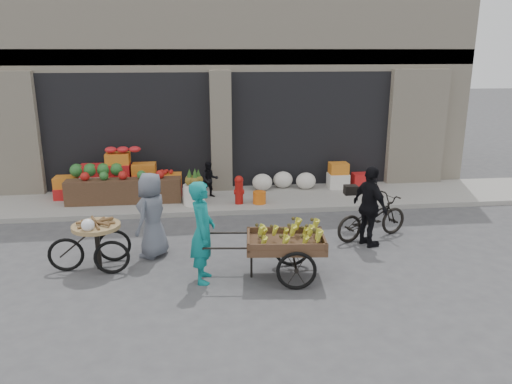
{
  "coord_description": "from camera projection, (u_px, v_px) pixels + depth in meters",
  "views": [
    {
      "loc": [
        -0.59,
        -8.2,
        3.79
      ],
      "look_at": [
        0.49,
        1.13,
        1.1
      ],
      "focal_mm": 35.0,
      "sensor_mm": 36.0,
      "label": 1
    }
  ],
  "objects": [
    {
      "name": "fire_hydrant",
      "position": [
        239.0,
        189.0,
        12.23
      ],
      "size": [
        0.22,
        0.22,
        0.71
      ],
      "color": "#A5140F",
      "rests_on": "sidewalk"
    },
    {
      "name": "bicycle",
      "position": [
        372.0,
        217.0,
        10.31
      ],
      "size": [
        1.82,
        1.15,
        0.9
      ],
      "primitive_type": "imported",
      "rotation": [
        0.0,
        0.0,
        1.92
      ],
      "color": "black",
      "rests_on": "ground"
    },
    {
      "name": "fruit_display",
      "position": [
        125.0,
        177.0,
        12.67
      ],
      "size": [
        3.1,
        1.12,
        1.24
      ],
      "color": "red",
      "rests_on": "sidewalk"
    },
    {
      "name": "building",
      "position": [
        215.0,
        63.0,
        15.69
      ],
      "size": [
        14.0,
        6.45,
        7.0
      ],
      "color": "beige",
      "rests_on": "ground"
    },
    {
      "name": "cyclist",
      "position": [
        370.0,
        207.0,
        9.8
      ],
      "size": [
        0.7,
        1.03,
        1.63
      ],
      "primitive_type": "imported",
      "rotation": [
        0.0,
        0.0,
        1.92
      ],
      "color": "black",
      "rests_on": "ground"
    },
    {
      "name": "right_bay_goods",
      "position": [
        318.0,
        178.0,
        13.61
      ],
      "size": [
        3.35,
        0.6,
        0.7
      ],
      "color": "silver",
      "rests_on": "sidewalk"
    },
    {
      "name": "banana_cart",
      "position": [
        283.0,
        240.0,
        8.44
      ],
      "size": [
        2.33,
        1.14,
        0.94
      ],
      "rotation": [
        0.0,
        0.0,
        -0.1
      ],
      "color": "brown",
      "rests_on": "ground"
    },
    {
      "name": "orange_bucket",
      "position": [
        259.0,
        198.0,
        12.31
      ],
      "size": [
        0.32,
        0.32,
        0.3
      ],
      "primitive_type": "cylinder",
      "color": "orange",
      "rests_on": "sidewalk"
    },
    {
      "name": "tricycle_cart",
      "position": [
        97.0,
        239.0,
        8.81
      ],
      "size": [
        1.44,
        0.91,
        0.95
      ],
      "rotation": [
        0.0,
        0.0,
        0.09
      ],
      "color": "#9E7F51",
      "rests_on": "ground"
    },
    {
      "name": "vendor_woman",
      "position": [
        202.0,
        232.0,
        8.27
      ],
      "size": [
        0.46,
        0.66,
        1.74
      ],
      "primitive_type": "imported",
      "rotation": [
        0.0,
        0.0,
        1.5
      ],
      "color": "#107A7A",
      "rests_on": "ground"
    },
    {
      "name": "pineapple_bin",
      "position": [
        194.0,
        195.0,
        12.2
      ],
      "size": [
        0.52,
        0.52,
        0.5
      ],
      "primitive_type": "cylinder",
      "color": "silver",
      "rests_on": "sidewalk"
    },
    {
      "name": "ground",
      "position": [
        236.0,
        269.0,
        8.94
      ],
      "size": [
        80.0,
        80.0,
        0.0
      ],
      "primitive_type": "plane",
      "color": "#424244",
      "rests_on": "ground"
    },
    {
      "name": "seated_person",
      "position": [
        210.0,
        180.0,
        12.75
      ],
      "size": [
        0.51,
        0.43,
        0.93
      ],
      "primitive_type": "imported",
      "rotation": [
        0.0,
        0.0,
        0.17
      ],
      "color": "black",
      "rests_on": "sidewalk"
    },
    {
      "name": "sidewalk",
      "position": [
        224.0,
        200.0,
        12.84
      ],
      "size": [
        18.0,
        2.2,
        0.12
      ],
      "primitive_type": "cube",
      "color": "gray",
      "rests_on": "ground"
    },
    {
      "name": "vendor_grey",
      "position": [
        152.0,
        215.0,
        9.31
      ],
      "size": [
        0.83,
        0.94,
        1.63
      ],
      "primitive_type": "imported",
      "rotation": [
        0.0,
        0.0,
        -2.06
      ],
      "color": "slate",
      "rests_on": "ground"
    }
  ]
}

